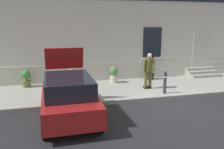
{
  "coord_description": "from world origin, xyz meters",
  "views": [
    {
      "loc": [
        -4.61,
        -8.0,
        3.22
      ],
      "look_at": [
        -2.17,
        1.6,
        1.1
      ],
      "focal_mm": 37.71,
      "sensor_mm": 36.0,
      "label": 1
    }
  ],
  "objects_px": {
    "planter_terracotta": "(72,76)",
    "planter_olive": "(26,78)",
    "hatchback_car_red": "(68,96)",
    "bollard_near_person": "(165,81)",
    "planter_charcoal": "(151,71)",
    "person_on_phone": "(149,69)",
    "planter_cream": "(114,74)"
  },
  "relations": [
    {
      "from": "planter_terracotta",
      "to": "planter_olive",
      "type": "bearing_deg",
      "value": 176.65
    },
    {
      "from": "hatchback_car_red",
      "to": "planter_terracotta",
      "type": "bearing_deg",
      "value": 83.8
    },
    {
      "from": "planter_cream",
      "to": "planter_terracotta",
      "type": "bearing_deg",
      "value": 178.41
    },
    {
      "from": "planter_terracotta",
      "to": "bollard_near_person",
      "type": "bearing_deg",
      "value": -33.3
    },
    {
      "from": "hatchback_car_red",
      "to": "person_on_phone",
      "type": "height_order",
      "value": "hatchback_car_red"
    },
    {
      "from": "bollard_near_person",
      "to": "planter_olive",
      "type": "height_order",
      "value": "bollard_near_person"
    },
    {
      "from": "planter_terracotta",
      "to": "person_on_phone",
      "type": "bearing_deg",
      "value": -25.33
    },
    {
      "from": "planter_olive",
      "to": "planter_terracotta",
      "type": "relative_size",
      "value": 1.0
    },
    {
      "from": "hatchback_car_red",
      "to": "planter_terracotta",
      "type": "distance_m",
      "value": 4.05
    },
    {
      "from": "planter_charcoal",
      "to": "hatchback_car_red",
      "type": "bearing_deg",
      "value": -139.34
    },
    {
      "from": "planter_terracotta",
      "to": "planter_charcoal",
      "type": "distance_m",
      "value": 4.46
    },
    {
      "from": "bollard_near_person",
      "to": "person_on_phone",
      "type": "height_order",
      "value": "person_on_phone"
    },
    {
      "from": "planter_cream",
      "to": "person_on_phone",
      "type": "bearing_deg",
      "value": -51.05
    },
    {
      "from": "person_on_phone",
      "to": "planter_cream",
      "type": "bearing_deg",
      "value": 122.73
    },
    {
      "from": "person_on_phone",
      "to": "planter_charcoal",
      "type": "xyz_separation_m",
      "value": [
        0.93,
        1.84,
        -0.54
      ]
    },
    {
      "from": "person_on_phone",
      "to": "planter_cream",
      "type": "xyz_separation_m",
      "value": [
        -1.3,
        1.61,
        -0.54
      ]
    },
    {
      "from": "bollard_near_person",
      "to": "planter_charcoal",
      "type": "xyz_separation_m",
      "value": [
        0.52,
        2.76,
        -0.11
      ]
    },
    {
      "from": "hatchback_car_red",
      "to": "bollard_near_person",
      "type": "bearing_deg",
      "value": 18.23
    },
    {
      "from": "person_on_phone",
      "to": "planter_olive",
      "type": "height_order",
      "value": "person_on_phone"
    },
    {
      "from": "planter_olive",
      "to": "planter_charcoal",
      "type": "bearing_deg",
      "value": 0.38
    },
    {
      "from": "bollard_near_person",
      "to": "person_on_phone",
      "type": "relative_size",
      "value": 0.6
    },
    {
      "from": "person_on_phone",
      "to": "planter_olive",
      "type": "xyz_separation_m",
      "value": [
        -5.75,
        1.8,
        -0.54
      ]
    },
    {
      "from": "bollard_near_person",
      "to": "planter_terracotta",
      "type": "distance_m",
      "value": 4.71
    },
    {
      "from": "bollard_near_person",
      "to": "person_on_phone",
      "type": "distance_m",
      "value": 1.1
    },
    {
      "from": "planter_terracotta",
      "to": "hatchback_car_red",
      "type": "bearing_deg",
      "value": -96.2
    },
    {
      "from": "person_on_phone",
      "to": "planter_charcoal",
      "type": "height_order",
      "value": "person_on_phone"
    },
    {
      "from": "bollard_near_person",
      "to": "planter_cream",
      "type": "bearing_deg",
      "value": 124.12
    },
    {
      "from": "planter_terracotta",
      "to": "planter_charcoal",
      "type": "bearing_deg",
      "value": 2.25
    },
    {
      "from": "hatchback_car_red",
      "to": "bollard_near_person",
      "type": "height_order",
      "value": "hatchback_car_red"
    },
    {
      "from": "hatchback_car_red",
      "to": "planter_charcoal",
      "type": "bearing_deg",
      "value": 40.66
    },
    {
      "from": "hatchback_car_red",
      "to": "person_on_phone",
      "type": "distance_m",
      "value": 4.62
    },
    {
      "from": "bollard_near_person",
      "to": "planter_cream",
      "type": "xyz_separation_m",
      "value": [
        -1.71,
        2.52,
        -0.11
      ]
    }
  ]
}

